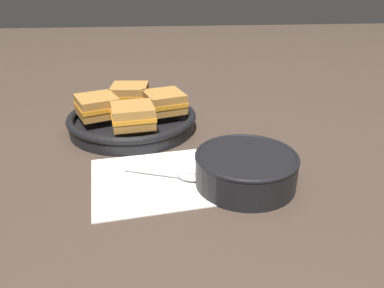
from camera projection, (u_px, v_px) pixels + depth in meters
The scene contains 9 objects.
ground_plane at pixel (191, 165), 0.74m from camera, with size 4.00×4.00×0.00m, color #47382D.
napkin at pixel (162, 179), 0.69m from camera, with size 0.28×0.25×0.00m.
soup_bowl at pixel (246, 167), 0.66m from camera, with size 0.18×0.18×0.06m.
spoon at pixel (180, 176), 0.69m from camera, with size 0.15×0.07×0.01m.
skillet at pixel (133, 121), 0.90m from camera, with size 0.31×0.31×0.04m.
sandwich_near_left at pixel (97, 106), 0.87m from camera, with size 0.12×0.12×0.05m.
sandwich_near_right at pixel (133, 115), 0.81m from camera, with size 0.10×0.10×0.05m.
sandwich_far_left at pixel (164, 102), 0.90m from camera, with size 0.11×0.11×0.05m.
sandwich_far_right at pixel (130, 94), 0.95m from camera, with size 0.10×0.10×0.05m.
Camera 1 is at (-0.06, -0.65, 0.35)m, focal length 35.00 mm.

